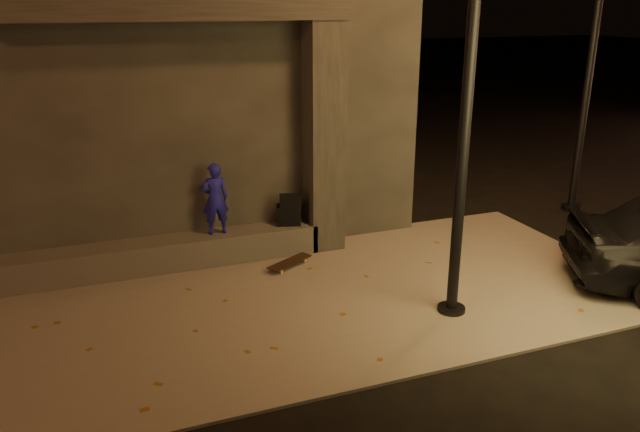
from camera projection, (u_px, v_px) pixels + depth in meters
name	position (u px, v px, depth m)	size (l,w,h in m)	color
ground	(301.00, 393.00, 6.54)	(120.00, 120.00, 0.00)	black
sidewalk	(252.00, 308.00, 8.30)	(11.00, 4.40, 0.04)	slate
building	(127.00, 78.00, 11.10)	(9.00, 5.10, 5.22)	#32302E
ledge	(123.00, 259.00, 9.26)	(6.00, 0.55, 0.45)	#595651
column	(324.00, 139.00, 9.83)	(0.55, 0.55, 3.60)	#32302E
canopy	(172.00, 10.00, 8.50)	(5.00, 0.70, 0.28)	#32302E
skateboarder	(215.00, 199.00, 9.49)	(0.41, 0.27, 1.12)	#1A19A2
backpack	(289.00, 213.00, 10.00)	(0.44, 0.35, 0.55)	black
skateboard	(290.00, 262.00, 9.54)	(0.81, 0.57, 0.09)	black
street_lamp_0	(475.00, 1.00, 6.94)	(0.36, 0.36, 6.84)	black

